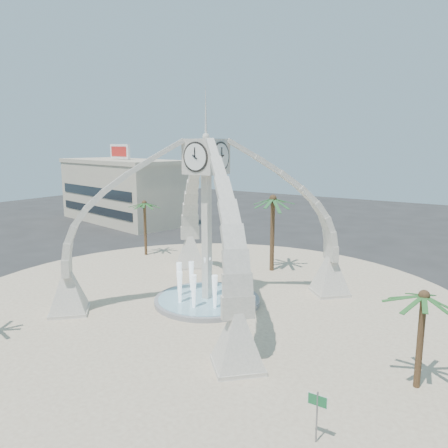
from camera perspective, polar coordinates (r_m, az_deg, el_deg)
The scene contains 9 objects.
ground at distance 33.80m, azimuth -2.21°, elevation -10.28°, with size 140.00×140.00×0.00m, color #282828.
plaza at distance 33.79m, azimuth -2.21°, elevation -10.23°, with size 40.00×40.00×0.06m, color beige.
clock_tower at distance 32.09m, azimuth -2.29°, elevation 0.63°, with size 17.94×17.94×16.30m.
fountain at distance 33.70m, azimuth -2.22°, elevation -9.82°, with size 8.00×8.00×3.62m.
building_nw at distance 69.78m, azimuth -13.22°, elevation 4.30°, with size 23.75×13.73×11.90m.
palm_east at distance 23.19m, azimuth 24.67°, elevation -8.65°, with size 3.77×3.77×5.45m.
palm_west at distance 47.27m, azimuth -10.36°, elevation 2.61°, with size 3.86×3.86×6.38m.
palm_north at distance 40.76m, azimuth 6.42°, elevation 3.17°, with size 4.49×4.49×7.77m.
street_sign at distance 19.21m, azimuth 12.08°, elevation -22.32°, with size 0.84×0.07×2.27m.
Camera 1 is at (18.44, -25.68, 11.94)m, focal length 35.00 mm.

